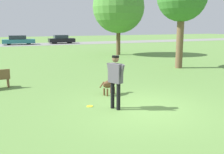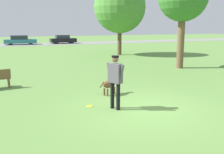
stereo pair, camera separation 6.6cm
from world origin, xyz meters
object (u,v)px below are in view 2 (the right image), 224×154
Objects in this scene: dog at (110,84)px; parked_car_teal at (20,40)px; person at (115,77)px; frisbee at (90,106)px; tree_far_right at (120,7)px; parked_car_black at (63,39)px.

dog is 30.54m from parked_car_teal.
person reaches higher than parked_car_teal.
tree_far_right is at bearing 61.75° from frisbee.
person is at bearing -40.15° from frisbee.
tree_far_right is 18.02m from parked_car_black.
person is at bearing -87.49° from parked_car_teal.
parked_car_teal is (-1.30, 30.51, 0.22)m from dog.
tree_far_right is 1.51× the size of parked_car_teal.
tree_far_right is at bearing 36.46° from dog.
dog is 1.79m from frisbee.
person is 1.98m from dog.
tree_far_right is (6.91, 14.74, 3.26)m from person.
dog is 0.23× the size of parked_car_teal.
parked_car_teal reaches higher than dog.
person is at bearing -134.94° from dog.
parked_car_teal is (-0.04, 31.71, 0.63)m from frisbee.
person reaches higher than parked_car_black.
tree_far_right is at bearing -84.98° from parked_car_black.
dog is 4.59× the size of frisbee.
person is 1.40m from frisbee.
parked_car_teal reaches higher than parked_car_black.
frisbee is (-1.26, -1.20, -0.41)m from dog.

